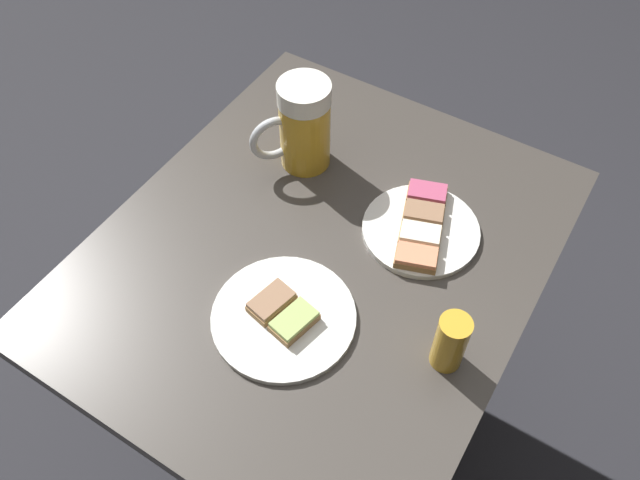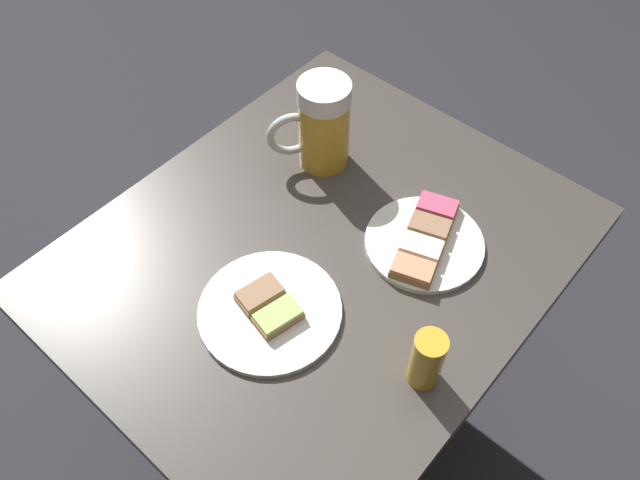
{
  "view_description": "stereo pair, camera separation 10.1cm",
  "coord_description": "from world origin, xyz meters",
  "px_view_note": "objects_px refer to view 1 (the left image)",
  "views": [
    {
      "loc": [
        0.53,
        0.33,
        1.54
      ],
      "look_at": [
        0.0,
        0.0,
        0.74
      ],
      "focal_mm": 36.02,
      "sensor_mm": 36.0,
      "label": 1
    },
    {
      "loc": [
        0.47,
        0.41,
        1.54
      ],
      "look_at": [
        0.0,
        0.0,
        0.74
      ],
      "focal_mm": 36.02,
      "sensor_mm": 36.0,
      "label": 2
    }
  ],
  "objects_px": {
    "plate_far": "(284,316)",
    "beer_mug": "(302,126)",
    "beer_glass_small": "(450,342)",
    "plate_near": "(421,228)"
  },
  "relations": [
    {
      "from": "plate_near",
      "to": "beer_glass_small",
      "type": "height_order",
      "value": "beer_glass_small"
    },
    {
      "from": "plate_near",
      "to": "beer_glass_small",
      "type": "xyz_separation_m",
      "value": [
        0.19,
        0.13,
        0.04
      ]
    },
    {
      "from": "plate_near",
      "to": "beer_mug",
      "type": "relative_size",
      "value": 1.14
    },
    {
      "from": "beer_mug",
      "to": "beer_glass_small",
      "type": "xyz_separation_m",
      "value": [
        0.23,
        0.38,
        -0.03
      ]
    },
    {
      "from": "beer_glass_small",
      "to": "plate_far",
      "type": "bearing_deg",
      "value": -74.25
    },
    {
      "from": "beer_mug",
      "to": "plate_near",
      "type": "bearing_deg",
      "value": 81.8
    },
    {
      "from": "plate_far",
      "to": "beer_mug",
      "type": "bearing_deg",
      "value": -152.4
    },
    {
      "from": "plate_near",
      "to": "beer_glass_small",
      "type": "bearing_deg",
      "value": 34.88
    },
    {
      "from": "beer_mug",
      "to": "beer_glass_small",
      "type": "distance_m",
      "value": 0.45
    },
    {
      "from": "plate_far",
      "to": "beer_glass_small",
      "type": "relative_size",
      "value": 2.15
    }
  ]
}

